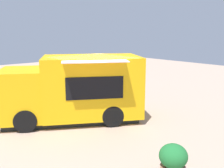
{
  "coord_description": "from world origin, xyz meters",
  "views": [
    {
      "loc": [
        5.45,
        7.47,
        3.4
      ],
      "look_at": [
        -1.72,
        -0.93,
        1.12
      ],
      "focal_mm": 40.62,
      "sensor_mm": 36.0,
      "label": 1
    }
  ],
  "objects_px": {
    "planter_flowering_far": "(126,86)",
    "person_customer": "(110,83)",
    "food_truck": "(75,90)",
    "planter_flowering_near": "(173,160)"
  },
  "relations": [
    {
      "from": "planter_flowering_far",
      "to": "person_customer",
      "type": "bearing_deg",
      "value": -98.02
    },
    {
      "from": "food_truck",
      "to": "person_customer",
      "type": "relative_size",
      "value": 6.65
    },
    {
      "from": "planter_flowering_far",
      "to": "food_truck",
      "type": "bearing_deg",
      "value": 22.28
    },
    {
      "from": "planter_flowering_near",
      "to": "planter_flowering_far",
      "type": "distance_m",
      "value": 8.41
    },
    {
      "from": "planter_flowering_near",
      "to": "person_customer",
      "type": "bearing_deg",
      "value": -121.37
    },
    {
      "from": "person_customer",
      "to": "food_truck",
      "type": "bearing_deg",
      "value": 36.6
    },
    {
      "from": "person_customer",
      "to": "planter_flowering_far",
      "type": "height_order",
      "value": "person_customer"
    },
    {
      "from": "food_truck",
      "to": "planter_flowering_near",
      "type": "height_order",
      "value": "food_truck"
    },
    {
      "from": "food_truck",
      "to": "planter_flowering_far",
      "type": "relative_size",
      "value": 7.28
    },
    {
      "from": "food_truck",
      "to": "planter_flowering_far",
      "type": "distance_m",
      "value": 4.9
    }
  ]
}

